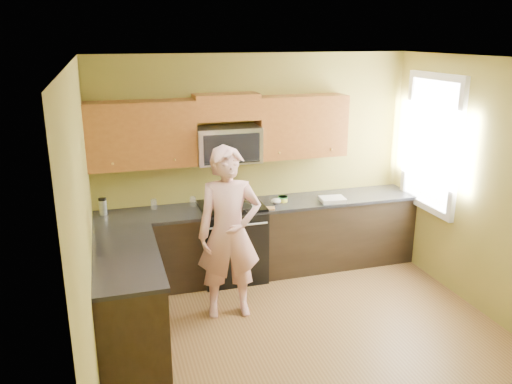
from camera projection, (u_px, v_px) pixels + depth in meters
name	position (u px, v px, depth m)	size (l,w,h in m)	color
floor	(314.00, 345.00, 5.03)	(4.00, 4.00, 0.00)	brown
ceiling	(324.00, 60.00, 4.24)	(4.00, 4.00, 0.00)	white
wall_back	(255.00, 164.00, 6.47)	(4.00, 4.00, 0.00)	olive
wall_front	(465.00, 332.00, 2.81)	(4.00, 4.00, 0.00)	olive
wall_left	(86.00, 239.00, 4.09)	(4.00, 4.00, 0.00)	olive
wall_right	(502.00, 196.00, 5.19)	(4.00, 4.00, 0.00)	olive
cabinet_back_run	(262.00, 240.00, 6.46)	(4.00, 0.60, 0.88)	black
cabinet_left_run	(129.00, 300.00, 4.99)	(0.60, 1.60, 0.88)	black
countertop_back	(262.00, 205.00, 6.32)	(4.00, 0.62, 0.04)	black
countertop_left	(126.00, 256.00, 4.86)	(0.62, 1.60, 0.04)	black
stove	(232.00, 241.00, 6.32)	(0.76, 0.65, 0.95)	black
microwave	(228.00, 162.00, 6.15)	(0.76, 0.40, 0.42)	silver
upper_cab_left	(143.00, 167.00, 5.91)	(1.22, 0.33, 0.75)	brown
upper_cab_right	(300.00, 156.00, 6.44)	(1.12, 0.33, 0.75)	brown
upper_cab_over_mw	(226.00, 107.00, 5.99)	(0.76, 0.33, 0.30)	brown
window	(432.00, 143.00, 6.19)	(0.06, 1.06, 1.66)	white
woman	(229.00, 233.00, 5.35)	(0.67, 0.44, 1.84)	#E37172
frying_pan	(240.00, 211.00, 5.96)	(0.29, 0.50, 0.06)	black
butter_tub	(283.00, 202.00, 6.39)	(0.12, 0.12, 0.09)	yellow
toast_slice	(270.00, 208.00, 6.11)	(0.11, 0.11, 0.01)	#B27F47
napkin_a	(253.00, 207.00, 6.10)	(0.11, 0.12, 0.06)	silver
napkin_b	(276.00, 201.00, 6.30)	(0.12, 0.13, 0.07)	silver
dish_towel	(333.00, 200.00, 6.38)	(0.30, 0.24, 0.05)	white
travel_mug	(104.00, 215.00, 5.92)	(0.09, 0.09, 0.20)	silver
glass_a	(154.00, 204.00, 6.10)	(0.07, 0.07, 0.12)	silver
glass_c	(193.00, 201.00, 6.20)	(0.07, 0.07, 0.12)	silver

